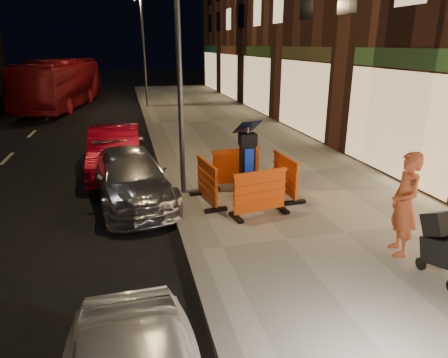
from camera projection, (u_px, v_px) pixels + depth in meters
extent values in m
plane|color=black|center=(194.00, 258.00, 7.17)|extent=(120.00, 120.00, 0.00)
cube|color=gray|center=(345.00, 236.00, 7.82)|extent=(6.00, 60.00, 0.15)
cube|color=slate|center=(194.00, 254.00, 7.14)|extent=(0.30, 60.00, 0.15)
cube|color=black|center=(247.00, 163.00, 9.20)|extent=(0.61, 0.61, 1.77)
cube|color=#FC520F|center=(260.00, 193.00, 8.45)|extent=(1.34, 0.75, 0.99)
cube|color=#FC520F|center=(236.00, 168.00, 10.20)|extent=(1.29, 0.59, 0.99)
cube|color=#FC520F|center=(207.00, 182.00, 9.11)|extent=(0.69, 1.33, 0.99)
cube|color=#FC520F|center=(285.00, 176.00, 9.54)|extent=(0.61, 1.30, 0.99)
imported|color=#B7B7BC|center=(133.00, 200.00, 9.81)|extent=(2.24, 4.30, 1.19)
imported|color=maroon|center=(117.00, 173.00, 11.93)|extent=(1.43, 4.06, 1.34)
imported|color=maroon|center=(64.00, 108.00, 24.22)|extent=(3.99, 10.40, 2.83)
imported|color=#BB512C|center=(405.00, 204.00, 6.76)|extent=(0.60, 0.76, 1.83)
cylinder|color=#3F3F44|center=(179.00, 67.00, 8.98)|extent=(0.12, 0.12, 6.00)
cylinder|color=#3F3F44|center=(144.00, 53.00, 22.78)|extent=(0.12, 0.12, 6.00)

